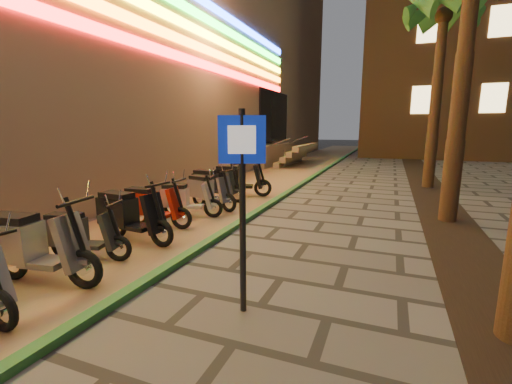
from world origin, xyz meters
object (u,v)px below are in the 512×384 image
at_px(scooter_8, 128,214).
at_px(scooter_13, 236,179).
at_px(scooter_6, 29,245).
at_px(scooter_9, 150,205).
at_px(pedestrian_sign, 242,185).
at_px(scooter_12, 213,184).
at_px(scooter_11, 207,190).
at_px(scooter_10, 184,199).
at_px(scooter_7, 79,234).

bearing_deg(scooter_8, scooter_13, 93.96).
distance_m(scooter_6, scooter_9, 2.97).
relative_size(pedestrian_sign, scooter_12, 1.41).
relative_size(scooter_12, scooter_13, 0.94).
xyz_separation_m(pedestrian_sign, scooter_12, (-3.41, 5.52, -1.04)).
bearing_deg(scooter_9, scooter_11, 76.45).
bearing_deg(scooter_12, scooter_6, -86.35).
bearing_deg(scooter_12, scooter_10, -81.02).
distance_m(scooter_6, scooter_13, 6.81).
bearing_deg(scooter_10, scooter_8, -107.28).
distance_m(scooter_9, scooter_11, 2.05).
height_order(scooter_11, scooter_12, scooter_12).
height_order(scooter_10, scooter_11, scooter_11).
relative_size(scooter_8, scooter_12, 1.04).
relative_size(scooter_8, scooter_10, 1.17).
bearing_deg(scooter_11, scooter_13, 103.66).
xyz_separation_m(scooter_6, scooter_10, (0.00, 3.94, -0.10)).
height_order(scooter_10, scooter_13, scooter_13).
relative_size(scooter_7, scooter_11, 0.90).
distance_m(scooter_7, scooter_9, 2.06).
bearing_deg(scooter_13, pedestrian_sign, -80.41).
bearing_deg(scooter_11, scooter_12, 124.63).
distance_m(scooter_8, scooter_12, 3.95).
relative_size(scooter_6, scooter_11, 1.14).
relative_size(scooter_7, scooter_10, 0.97).
height_order(scooter_7, scooter_13, scooter_13).
bearing_deg(scooter_6, scooter_9, 86.32).
bearing_deg(pedestrian_sign, scooter_10, 110.05).
xyz_separation_m(scooter_8, scooter_11, (0.07, 3.00, -0.04)).
height_order(pedestrian_sign, scooter_6, pedestrian_sign).
xyz_separation_m(scooter_11, scooter_12, (-0.33, 0.94, 0.03)).
distance_m(scooter_10, scooter_13, 2.87).
bearing_deg(pedestrian_sign, scooter_7, 149.65).
bearing_deg(scooter_13, scooter_8, -107.08).
height_order(pedestrian_sign, scooter_8, pedestrian_sign).
distance_m(scooter_6, scooter_8, 1.98).
relative_size(pedestrian_sign, scooter_11, 1.49).
bearing_deg(scooter_7, scooter_10, 73.74).
relative_size(scooter_9, scooter_10, 1.07).
bearing_deg(scooter_8, pedestrian_sign, -21.42).
bearing_deg(scooter_11, scooter_6, -75.76).
bearing_deg(scooter_9, scooter_7, -90.98).
bearing_deg(scooter_8, scooter_7, -89.41).
bearing_deg(scooter_9, scooter_13, 79.85).
xyz_separation_m(scooter_10, scooter_12, (-0.28, 1.98, 0.06)).
height_order(scooter_7, scooter_8, scooter_8).
xyz_separation_m(scooter_6, scooter_9, (-0.24, 2.95, -0.07)).
relative_size(scooter_8, scooter_11, 1.09).
distance_m(scooter_6, scooter_7, 0.92).
height_order(pedestrian_sign, scooter_7, pedestrian_sign).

